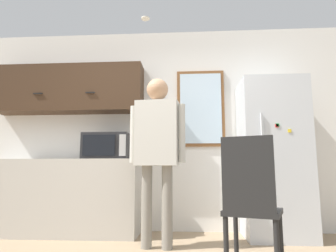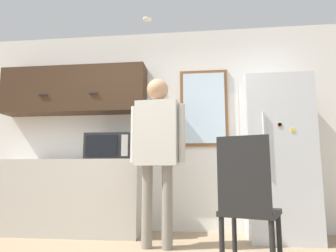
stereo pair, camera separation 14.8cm
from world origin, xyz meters
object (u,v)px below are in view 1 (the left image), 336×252
refrigerator (273,158)px  microwave (107,147)px  person (157,141)px  chair (251,199)px

refrigerator → microwave: bearing=-179.9°
microwave → person: 0.86m
microwave → chair: bearing=-39.8°
microwave → refrigerator: (2.00, 0.00, -0.14)m
person → microwave: bearing=148.4°
person → refrigerator: 1.44m
microwave → chair: microwave is taller
person → refrigerator: size_ratio=0.95×
refrigerator → chair: 1.39m
chair → microwave: bearing=-19.4°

